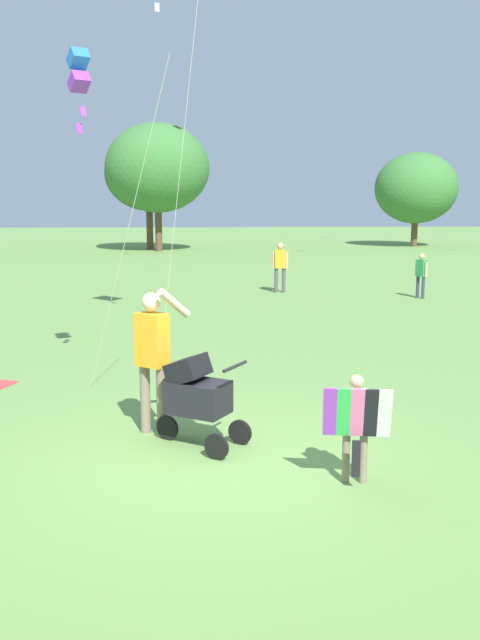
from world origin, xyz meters
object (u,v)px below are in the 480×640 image
stroller (197,393)px  kite_adult_black (79,73)px  person_red_shirt (421,272)px  person_adult_flyer (153,350)px  person_sitting_far (280,263)px  child_with_butterfly_kite (356,419)px

stroller → kite_adult_black: size_ratio=0.23×
kite_adult_black → person_red_shirt: bearing=48.8°
person_adult_flyer → stroller: size_ratio=1.61×
person_adult_flyer → person_red_shirt: person_adult_flyer is taller
kite_adult_black → person_red_shirt: size_ratio=3.84×
person_adult_flyer → kite_adult_black: kite_adult_black is taller
stroller → person_sitting_far: person_sitting_far is taller
kite_adult_black → person_sitting_far: 11.37m
child_with_butterfly_kite → person_red_shirt: 13.17m
child_with_butterfly_kite → stroller: child_with_butterfly_kite is taller
child_with_butterfly_kite → person_sitting_far: person_sitting_far is taller
kite_adult_black → person_sitting_far: size_ratio=3.26×
stroller → child_with_butterfly_kite: bearing=-36.4°
child_with_butterfly_kite → kite_adult_black: 6.09m
person_red_shirt → kite_adult_black: bearing=-131.2°
person_adult_flyer → child_with_butterfly_kite: bearing=-37.0°
child_with_butterfly_kite → person_red_shirt: (4.51, 12.38, 0.07)m
child_with_butterfly_kite → kite_adult_black: bearing=130.1°
person_adult_flyer → person_red_shirt: bearing=58.9°
child_with_butterfly_kite → person_sitting_far: bearing=86.8°
person_red_shirt → child_with_butterfly_kite: bearing=-110.0°
stroller → person_sitting_far: bearing=79.7°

